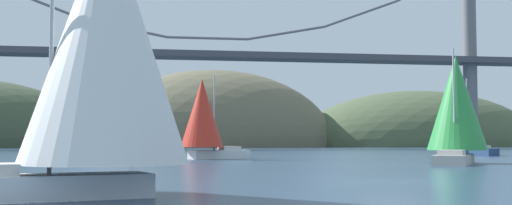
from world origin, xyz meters
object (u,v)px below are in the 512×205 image
at_px(sailboat_scarlet_sail, 204,116).
at_px(sailboat_white_mainsail, 101,43).
at_px(sailboat_orange_sail, 459,117).
at_px(channel_buoy, 132,156).
at_px(sailboat_green_sail, 456,107).

bearing_deg(sailboat_scarlet_sail, sailboat_white_mainsail, -99.36).
bearing_deg(sailboat_orange_sail, channel_buoy, -160.72).
relative_size(sailboat_scarlet_sail, channel_buoy, 3.02).
xyz_separation_m(sailboat_green_sail, channel_buoy, (-24.95, 11.03, -3.99)).
distance_m(sailboat_white_mainsail, sailboat_orange_sail, 61.71).
xyz_separation_m(sailboat_white_mainsail, sailboat_orange_sail, (37.34, 49.13, -0.50)).
bearing_deg(sailboat_white_mainsail, sailboat_orange_sail, 52.76).
relative_size(sailboat_white_mainsail, channel_buoy, 3.80).
distance_m(sailboat_green_sail, channel_buoy, 27.58).
distance_m(sailboat_white_mainsail, channel_buoy, 36.31).
relative_size(sailboat_green_sail, sailboat_white_mainsail, 0.87).
bearing_deg(sailboat_scarlet_sail, channel_buoy, -158.01).
bearing_deg(channel_buoy, sailboat_orange_sail, 19.28).
height_order(sailboat_green_sail, sailboat_white_mainsail, sailboat_white_mainsail).
bearing_deg(channel_buoy, sailboat_green_sail, -23.85).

